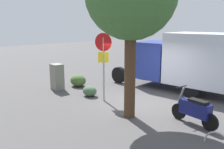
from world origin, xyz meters
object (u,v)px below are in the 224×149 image
object	(u,v)px
motorcycle	(195,110)
utility_cabinet	(57,77)
bike_rack_hoop	(217,146)
stop_sign	(103,56)
box_truck_near	(191,59)

from	to	relation	value
motorcycle	utility_cabinet	size ratio (longest dim) A/B	1.39
bike_rack_hoop	stop_sign	bearing A→B (deg)	-5.59
box_truck_near	utility_cabinet	xyz separation A→B (m)	(4.80, 4.54, -0.94)
box_truck_near	bike_rack_hoop	size ratio (longest dim) A/B	8.50
bike_rack_hoop	motorcycle	bearing A→B (deg)	-36.96
box_truck_near	motorcycle	size ratio (longest dim) A/B	4.00
box_truck_near	bike_rack_hoop	distance (m)	6.08
box_truck_near	motorcycle	world-z (taller)	box_truck_near
utility_cabinet	box_truck_near	bearing A→B (deg)	-136.58
box_truck_near	stop_sign	bearing A→B (deg)	63.01
stop_sign	bike_rack_hoop	distance (m)	5.67
stop_sign	bike_rack_hoop	size ratio (longest dim) A/B	3.45
motorcycle	bike_rack_hoop	size ratio (longest dim) A/B	2.12
box_truck_near	utility_cabinet	distance (m)	6.68
box_truck_near	utility_cabinet	world-z (taller)	box_truck_near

